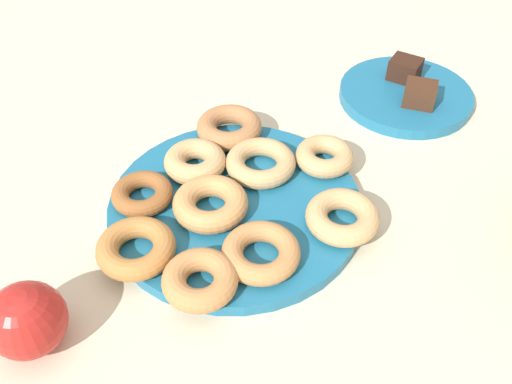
{
  "coord_description": "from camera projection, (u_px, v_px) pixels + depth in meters",
  "views": [
    {
      "loc": [
        0.43,
        0.26,
        0.51
      ],
      "look_at": [
        0.0,
        0.03,
        0.05
      ],
      "focal_mm": 39.15,
      "sensor_mm": 36.0,
      "label": 1
    }
  ],
  "objects": [
    {
      "name": "donut_2",
      "position": [
        210.0,
        204.0,
        0.68
      ],
      "size": [
        0.13,
        0.13,
        0.03
      ],
      "primitive_type": "torus",
      "rotation": [
        0.0,
        0.0,
        3.87
      ],
      "color": "tan",
      "rests_on": "donut_plate"
    },
    {
      "name": "cake_plate",
      "position": [
        405.0,
        95.0,
        0.89
      ],
      "size": [
        0.21,
        0.21,
        0.02
      ],
      "primitive_type": "cylinder",
      "color": "#1E6B93",
      "rests_on": "ground_plane"
    },
    {
      "name": "donut_5",
      "position": [
        262.0,
        163.0,
        0.74
      ],
      "size": [
        0.13,
        0.13,
        0.03
      ],
      "primitive_type": "torus",
      "rotation": [
        0.0,
        0.0,
        5.79
      ],
      "color": "tan",
      "rests_on": "donut_plate"
    },
    {
      "name": "donut_6",
      "position": [
        142.0,
        194.0,
        0.7
      ],
      "size": [
        0.11,
        0.11,
        0.02
      ],
      "primitive_type": "torus",
      "rotation": [
        0.0,
        0.0,
        3.91
      ],
      "color": "#995B2D",
      "rests_on": "donut_plate"
    },
    {
      "name": "ground_plane",
      "position": [
        236.0,
        210.0,
        0.72
      ],
      "size": [
        2.4,
        2.4,
        0.0
      ],
      "primitive_type": "plane",
      "color": "beige"
    },
    {
      "name": "donut_9",
      "position": [
        200.0,
        280.0,
        0.6
      ],
      "size": [
        0.11,
        0.11,
        0.03
      ],
      "primitive_type": "torus",
      "rotation": [
        0.0,
        0.0,
        3.65
      ],
      "color": "#C6844C",
      "rests_on": "donut_plate"
    },
    {
      "name": "donut_plate",
      "position": [
        235.0,
        206.0,
        0.71
      ],
      "size": [
        0.32,
        0.32,
        0.02
      ],
      "primitive_type": "cylinder",
      "color": "#1E6B93",
      "rests_on": "ground_plane"
    },
    {
      "name": "donut_7",
      "position": [
        229.0,
        127.0,
        0.79
      ],
      "size": [
        0.13,
        0.13,
        0.03
      ],
      "primitive_type": "torus",
      "rotation": [
        0.0,
        0.0,
        2.41
      ],
      "color": "#B27547",
      "rests_on": "donut_plate"
    },
    {
      "name": "donut_3",
      "position": [
        325.0,
        156.0,
        0.75
      ],
      "size": [
        0.11,
        0.11,
        0.03
      ],
      "primitive_type": "torus",
      "rotation": [
        0.0,
        0.0,
        0.94
      ],
      "color": "tan",
      "rests_on": "donut_plate"
    },
    {
      "name": "donut_8",
      "position": [
        195.0,
        162.0,
        0.74
      ],
      "size": [
        0.11,
        0.11,
        0.03
      ],
      "primitive_type": "torus",
      "rotation": [
        0.0,
        0.0,
        5.69
      ],
      "color": "tan",
      "rests_on": "donut_plate"
    },
    {
      "name": "brownie_far",
      "position": [
        420.0,
        94.0,
        0.85
      ],
      "size": [
        0.05,
        0.05,
        0.03
      ],
      "primitive_type": "cube",
      "rotation": [
        0.0,
        0.0,
        0.19
      ],
      "color": "#472819",
      "rests_on": "cake_plate"
    },
    {
      "name": "apple",
      "position": [
        27.0,
        320.0,
        0.55
      ],
      "size": [
        0.08,
        0.08,
        0.08
      ],
      "primitive_type": "sphere",
      "color": "red",
      "rests_on": "ground_plane"
    },
    {
      "name": "donut_4",
      "position": [
        342.0,
        217.0,
        0.67
      ],
      "size": [
        0.12,
        0.12,
        0.03
      ],
      "primitive_type": "torus",
      "rotation": [
        0.0,
        0.0,
        0.47
      ],
      "color": "tan",
      "rests_on": "donut_plate"
    },
    {
      "name": "brownie_near",
      "position": [
        405.0,
        69.0,
        0.9
      ],
      "size": [
        0.04,
        0.05,
        0.03
      ],
      "primitive_type": "cube",
      "rotation": [
        0.0,
        0.0,
        -0.04
      ],
      "color": "#381E14",
      "rests_on": "cake_plate"
    },
    {
      "name": "donut_0",
      "position": [
        136.0,
        248.0,
        0.63
      ],
      "size": [
        0.12,
        0.12,
        0.03
      ],
      "primitive_type": "torus",
      "rotation": [
        0.0,
        0.0,
        3.53
      ],
      "color": "#BC7A3D",
      "rests_on": "donut_plate"
    },
    {
      "name": "donut_1",
      "position": [
        261.0,
        253.0,
        0.63
      ],
      "size": [
        0.13,
        0.13,
        0.02
      ],
      "primitive_type": "torus",
      "rotation": [
        0.0,
        0.0,
        2.49
      ],
      "color": "#C6844C",
      "rests_on": "donut_plate"
    }
  ]
}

